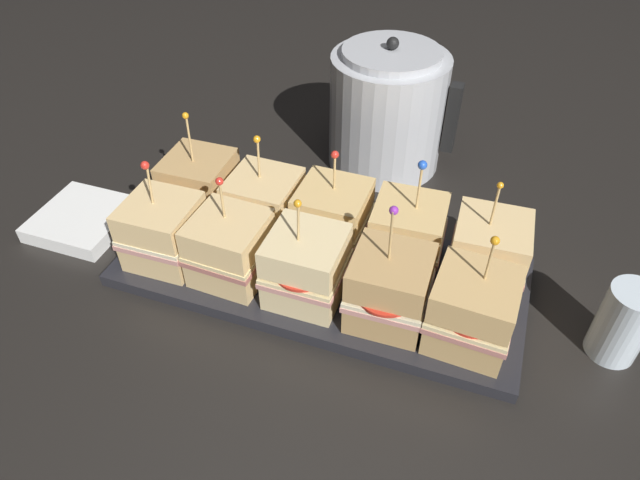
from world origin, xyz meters
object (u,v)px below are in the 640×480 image
sandwich_front_center (304,267)px  sandwich_front_far_right (472,311)px  sandwich_back_far_right (488,253)px  drinking_glass (623,323)px  sandwich_back_far_left (200,186)px  kettle_steel (387,110)px  sandwich_back_right (407,235)px  sandwich_front_left (230,248)px  sandwich_back_center (332,218)px  sandwich_front_right (389,289)px  sandwich_back_left (264,205)px  sandwich_front_far_left (163,231)px  napkin_stack (83,219)px  serving_platter (320,272)px

sandwich_front_center → sandwich_front_far_right: (0.21, -0.00, -0.00)m
sandwich_back_far_right → drinking_glass: 0.18m
sandwich_back_far_left → kettle_steel: (0.22, 0.26, 0.03)m
sandwich_back_right → kettle_steel: bearing=110.7°
sandwich_front_left → sandwich_back_far_left: 0.15m
sandwich_back_center → sandwich_back_right: (0.11, -0.00, 0.00)m
sandwich_front_far_right → sandwich_back_far_left: sandwich_back_far_left is taller
sandwich_front_center → sandwich_front_right: size_ratio=0.89×
sandwich_front_center → sandwich_back_left: size_ratio=0.99×
sandwich_back_far_left → sandwich_back_far_right: size_ratio=1.08×
sandwich_front_far_left → napkin_stack: size_ratio=1.18×
napkin_stack → sandwich_back_far_right: bearing=6.8°
sandwich_front_center → sandwich_front_far_right: bearing=-0.8°
sandwich_front_right → sandwich_back_far_left: (-0.32, 0.11, -0.00)m
sandwich_front_left → sandwich_front_right: sandwich_front_right is taller
kettle_steel → drinking_glass: 0.49m
sandwich_back_far_right → sandwich_front_right: bearing=-134.9°
serving_platter → sandwich_back_far_left: 0.23m
sandwich_back_center → drinking_glass: bearing=-7.8°
serving_platter → sandwich_front_center: 0.08m
sandwich_front_left → napkin_stack: (-0.28, 0.03, -0.05)m
sandwich_back_center → serving_platter: bearing=-89.2°
sandwich_front_far_right → kettle_steel: (-0.20, 0.37, 0.03)m
sandwich_front_left → sandwich_back_left: sandwich_back_left is taller
sandwich_front_far_left → sandwich_front_left: 0.10m
sandwich_front_far_left → sandwich_back_center: 0.23m
sandwich_back_far_left → drinking_glass: sandwich_back_far_left is taller
sandwich_front_center → napkin_stack: 0.39m
sandwich_front_center → drinking_glass: (0.39, 0.05, -0.01)m
sandwich_front_left → sandwich_back_far_left: bearing=133.8°
kettle_steel → drinking_glass: size_ratio=2.17×
serving_platter → sandwich_front_far_right: size_ratio=3.49×
sandwich_back_center → napkin_stack: (-0.39, -0.07, -0.05)m
sandwich_front_far_left → kettle_steel: kettle_steel is taller
sandwich_front_far_left → sandwich_back_far_right: sandwich_back_far_right is taller
sandwich_back_far_left → drinking_glass: (0.60, -0.06, -0.01)m
sandwich_back_left → sandwich_back_far_right: 0.32m
sandwich_front_far_left → napkin_stack: sandwich_front_far_left is taller
sandwich_front_far_right → sandwich_front_left: bearing=179.2°
sandwich_front_center → sandwich_front_far_right: 0.21m
sandwich_back_left → sandwich_back_far_left: bearing=176.8°
sandwich_front_right → sandwich_back_left: 0.24m
sandwich_front_far_right → kettle_steel: 0.42m
serving_platter → sandwich_front_right: sandwich_front_right is taller
sandwich_back_far_left → sandwich_back_far_right: sandwich_back_far_left is taller
sandwich_back_far_right → kettle_steel: bearing=128.4°
sandwich_front_left → kettle_steel: kettle_steel is taller
sandwich_front_left → sandwich_front_center: sandwich_front_center is taller
sandwich_front_right → sandwich_front_center: bearing=179.6°
sandwich_back_right → napkin_stack: 0.50m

